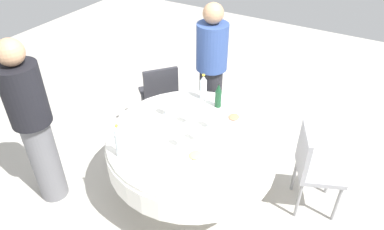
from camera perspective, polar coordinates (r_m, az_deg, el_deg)
The scene contains 20 objects.
ground_plane at distance 3.69m, azimuth -0.00°, elevation -12.22°, with size 10.00×10.00×0.00m, color #B7B2A8.
dining_table at distance 3.28m, azimuth -0.00°, elevation -5.19°, with size 1.56×1.56×0.74m.
bottle_clear_outer at distance 2.94m, azimuth -11.70°, elevation -4.23°, with size 0.06×0.06×0.32m.
bottle_clear_rear at distance 3.61m, azimuth 1.83°, elevation 4.43°, with size 0.07×0.07×0.28m.
bottle_dark_green_south at distance 3.50m, azimuth 4.25°, elevation 3.10°, with size 0.07×0.07×0.27m.
wine_glass_near at distance 3.00m, azimuth -2.00°, elevation -3.39°, with size 0.06×0.06×0.15m.
wine_glass_front at distance 3.21m, azimuth 2.88°, elevation -0.42°, with size 0.07×0.07×0.15m.
wine_glass_far at distance 3.06m, azimuth 0.77°, elevation -2.51°, with size 0.06×0.06×0.16m.
wine_glass_mid at distance 3.39m, azimuth -4.22°, elevation 1.58°, with size 0.07×0.07×0.15m.
wine_glass_east at distance 3.27m, azimuth -0.76°, elevation 0.29°, with size 0.07×0.07×0.15m.
plate_east at distance 3.08m, azimuth -7.06°, elevation -4.94°, with size 0.26×0.26×0.02m.
plate_inner at distance 3.13m, azimuth 5.12°, elevation -3.97°, with size 0.23×0.23×0.02m.
plate_west at distance 3.40m, azimuth 6.75°, elevation -0.48°, with size 0.25×0.25×0.04m.
plate_north at distance 2.95m, azimuth 0.53°, elevation -6.64°, with size 0.26×0.26×0.04m.
fork_rear at distance 3.17m, azimuth 10.41°, elevation -4.08°, with size 0.18×0.02×0.01m, color silver.
fork_south at distance 3.50m, azimuth 1.83°, elevation 0.79°, with size 0.18×0.02×0.01m, color silver.
person_outer at distance 3.39m, azimuth -24.17°, elevation -1.27°, with size 0.34×0.34×1.67m.
person_rear at distance 3.97m, azimuth 3.11°, elevation 7.01°, with size 0.34×0.34×1.61m.
chair_far at distance 3.40m, azimuth 18.80°, elevation -7.47°, with size 0.52×0.52×0.87m.
chair_mid at distance 4.22m, azimuth -5.24°, elevation 3.69°, with size 0.56×0.56×0.87m.
Camera 1 is at (-2.15, -1.25, 2.73)m, focal length 33.15 mm.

